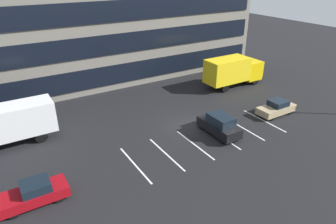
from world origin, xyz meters
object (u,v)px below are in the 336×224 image
at_px(box_truck_blue, 11,123).
at_px(sedan_maroon, 34,193).
at_px(box_truck_yellow_all, 233,70).
at_px(suv_black, 219,125).
at_px(sedan_tan, 277,108).

distance_m(box_truck_blue, sedan_maroon, 8.65).
bearing_deg(sedan_maroon, box_truck_yellow_all, 20.11).
bearing_deg(box_truck_blue, suv_black, -26.60).
height_order(sedan_maroon, sedan_tan, sedan_maroon).
xyz_separation_m(box_truck_blue, box_truck_yellow_all, (25.16, 0.61, 0.13)).
relative_size(box_truck_blue, suv_black, 1.73).
bearing_deg(sedan_tan, box_truck_blue, 161.61).
height_order(box_truck_blue, sedan_maroon, box_truck_blue).
xyz_separation_m(box_truck_yellow_all, suv_black, (-9.32, -8.54, -1.13)).
distance_m(box_truck_yellow_all, suv_black, 12.69).
distance_m(suv_black, sedan_tan, 7.66).
bearing_deg(suv_black, sedan_tan, 0.93).
xyz_separation_m(box_truck_yellow_all, sedan_maroon, (-25.06, -9.18, -1.35)).
bearing_deg(sedan_tan, sedan_maroon, -178.15).
distance_m(box_truck_blue, sedan_tan, 24.79).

